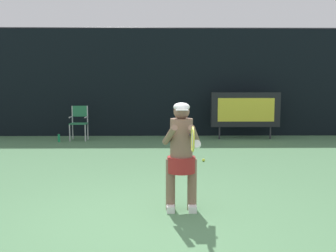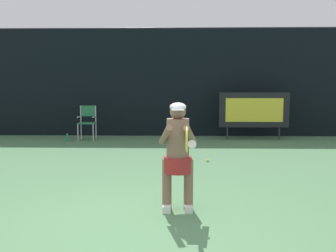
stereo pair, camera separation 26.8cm
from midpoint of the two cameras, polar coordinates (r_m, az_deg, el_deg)
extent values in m
cube|color=#4C7A50|center=(4.97, -4.27, -14.52)|extent=(18.00, 22.00, 0.02)
cube|color=black|center=(13.14, -2.12, 6.37)|extent=(18.00, 0.12, 3.60)
cylinder|color=#38383D|center=(13.28, -2.15, 14.29)|extent=(18.00, 0.05, 0.05)
cube|color=black|center=(12.54, 10.80, 2.40)|extent=(2.20, 0.20, 1.10)
cube|color=gold|center=(12.44, 10.90, 2.36)|extent=(1.80, 0.01, 0.75)
cylinder|color=#2D2D33|center=(12.47, 7.01, -1.02)|extent=(0.05, 0.05, 0.40)
cylinder|color=#2D2D33|center=(12.80, 14.35, -0.98)|extent=(0.05, 0.05, 0.40)
cylinder|color=#B7B7BC|center=(12.27, -14.96, -1.02)|extent=(0.04, 0.04, 0.52)
cylinder|color=#B7B7BC|center=(12.16, -12.78, -1.03)|extent=(0.04, 0.04, 0.52)
cylinder|color=#B7B7BC|center=(12.66, -14.52, -0.80)|extent=(0.04, 0.04, 0.52)
cylinder|color=#B7B7BC|center=(12.55, -12.40, -0.80)|extent=(0.04, 0.04, 0.52)
cube|color=#266B46|center=(12.38, -13.70, 0.35)|extent=(0.52, 0.44, 0.03)
cylinder|color=#B7B7BC|center=(12.60, -14.58, 1.64)|extent=(0.04, 0.04, 0.56)
cylinder|color=#B7B7BC|center=(12.50, -12.45, 1.66)|extent=(0.04, 0.04, 0.56)
cube|color=#266B46|center=(12.54, -13.54, 2.15)|extent=(0.48, 0.02, 0.34)
cylinder|color=#B7B7BC|center=(12.41, -14.80, 1.29)|extent=(0.04, 0.44, 0.04)
cylinder|color=#B7B7BC|center=(12.31, -12.63, 1.31)|extent=(0.04, 0.44, 0.04)
cylinder|color=#198C4E|center=(12.26, -16.47, -1.73)|extent=(0.07, 0.07, 0.24)
cylinder|color=black|center=(12.24, -16.49, -1.12)|extent=(0.03, 0.03, 0.03)
cube|color=white|center=(5.45, -1.06, -12.00)|extent=(0.11, 0.26, 0.09)
cube|color=white|center=(5.45, 2.17, -11.98)|extent=(0.11, 0.26, 0.09)
cylinder|color=brown|center=(5.41, -1.06, -8.66)|extent=(0.13, 0.13, 0.72)
cylinder|color=brown|center=(5.41, 2.15, -8.65)|extent=(0.13, 0.13, 0.72)
cylinder|color=maroon|center=(5.34, 0.55, -5.72)|extent=(0.39, 0.39, 0.22)
cylinder|color=brown|center=(5.28, 0.55, -1.93)|extent=(0.31, 0.31, 0.56)
sphere|color=brown|center=(5.24, 0.56, 2.18)|extent=(0.22, 0.22, 0.22)
ellipsoid|color=white|center=(5.24, 0.56, 2.84)|extent=(0.22, 0.22, 0.12)
cube|color=white|center=(5.14, 0.58, 2.41)|extent=(0.17, 0.12, 0.02)
cylinder|color=brown|center=(5.10, -1.25, -1.37)|extent=(0.20, 0.50, 0.32)
cylinder|color=brown|center=(5.11, 2.45, -1.36)|extent=(0.20, 0.50, 0.32)
cylinder|color=white|center=(5.01, 2.75, -2.71)|extent=(0.13, 0.12, 0.12)
cylinder|color=black|center=(4.99, 1.88, -1.48)|extent=(0.03, 0.28, 0.03)
torus|color=#D3D43D|center=(4.68, 2.06, -1.97)|extent=(0.02, 0.31, 0.31)
ellipsoid|color=silver|center=(4.68, 2.06, -1.97)|extent=(0.01, 0.26, 0.26)
sphere|color=#CCDB3D|center=(8.82, 4.41, -5.05)|extent=(0.07, 0.07, 0.07)
camera|label=1|loc=(0.13, -91.18, -0.13)|focal=41.14mm
camera|label=2|loc=(0.13, 88.82, 0.13)|focal=41.14mm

